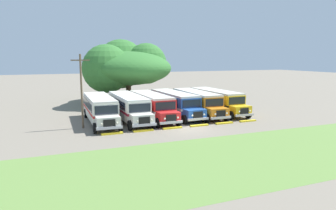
# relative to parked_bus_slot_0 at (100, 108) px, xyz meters

# --- Properties ---
(ground_plane) EXTENTS (220.00, 220.00, 0.00)m
(ground_plane) POSITION_rel_parked_bus_slot_0_xyz_m (7.55, -6.29, -1.58)
(ground_plane) COLOR slate
(foreground_grass_strip) EXTENTS (80.00, 11.09, 0.01)m
(foreground_grass_strip) POSITION_rel_parked_bus_slot_0_xyz_m (7.55, -15.68, -1.58)
(foreground_grass_strip) COLOR olive
(foreground_grass_strip) RESTS_ON ground_plane
(parked_bus_slot_0) EXTENTS (2.98, 10.88, 2.82)m
(parked_bus_slot_0) POSITION_rel_parked_bus_slot_0_xyz_m (0.00, 0.00, 0.00)
(parked_bus_slot_0) COLOR silver
(parked_bus_slot_0) RESTS_ON ground_plane
(parked_bus_slot_1) EXTENTS (2.73, 10.85, 2.82)m
(parked_bus_slot_1) POSITION_rel_parked_bus_slot_0_xyz_m (3.18, -0.03, 0.00)
(parked_bus_slot_1) COLOR silver
(parked_bus_slot_1) RESTS_ON ground_plane
(parked_bus_slot_2) EXTENTS (2.74, 10.85, 2.82)m
(parked_bus_slot_2) POSITION_rel_parked_bus_slot_0_xyz_m (5.94, 0.11, 0.00)
(parked_bus_slot_2) COLOR red
(parked_bus_slot_2) RESTS_ON ground_plane
(parked_bus_slot_3) EXTENTS (2.94, 10.87, 2.82)m
(parked_bus_slot_3) POSITION_rel_parked_bus_slot_0_xyz_m (9.06, 0.59, 0.00)
(parked_bus_slot_3) COLOR #23519E
(parked_bus_slot_3) RESTS_ON ground_plane
(parked_bus_slot_4) EXTENTS (2.90, 10.87, 2.82)m
(parked_bus_slot_4) POSITION_rel_parked_bus_slot_0_xyz_m (11.96, 0.32, 0.00)
(parked_bus_slot_4) COLOR orange
(parked_bus_slot_4) RESTS_ON ground_plane
(parked_bus_slot_5) EXTENTS (2.87, 10.86, 2.82)m
(parked_bus_slot_5) POSITION_rel_parked_bus_slot_0_xyz_m (14.95, 0.66, 0.00)
(parked_bus_slot_5) COLOR yellow
(parked_bus_slot_5) RESTS_ON ground_plane
(curb_wheelstop_0) EXTENTS (2.00, 0.36, 0.15)m
(curb_wheelstop_0) POSITION_rel_parked_bus_slot_0_xyz_m (0.04, -5.76, -1.51)
(curb_wheelstop_0) COLOR yellow
(curb_wheelstop_0) RESTS_ON ground_plane
(curb_wheelstop_1) EXTENTS (2.00, 0.36, 0.15)m
(curb_wheelstop_1) POSITION_rel_parked_bus_slot_0_xyz_m (3.04, -5.76, -1.51)
(curb_wheelstop_1) COLOR yellow
(curb_wheelstop_1) RESTS_ON ground_plane
(curb_wheelstop_2) EXTENTS (2.00, 0.36, 0.15)m
(curb_wheelstop_2) POSITION_rel_parked_bus_slot_0_xyz_m (6.05, -5.76, -1.51)
(curb_wheelstop_2) COLOR yellow
(curb_wheelstop_2) RESTS_ON ground_plane
(curb_wheelstop_3) EXTENTS (2.00, 0.36, 0.15)m
(curb_wheelstop_3) POSITION_rel_parked_bus_slot_0_xyz_m (9.05, -5.76, -1.51)
(curb_wheelstop_3) COLOR yellow
(curb_wheelstop_3) RESTS_ON ground_plane
(curb_wheelstop_4) EXTENTS (2.00, 0.36, 0.15)m
(curb_wheelstop_4) POSITION_rel_parked_bus_slot_0_xyz_m (12.06, -5.76, -1.51)
(curb_wheelstop_4) COLOR yellow
(curb_wheelstop_4) RESTS_ON ground_plane
(curb_wheelstop_5) EXTENTS (2.00, 0.36, 0.15)m
(curb_wheelstop_5) POSITION_rel_parked_bus_slot_0_xyz_m (15.07, -5.76, -1.51)
(curb_wheelstop_5) COLOR yellow
(curb_wheelstop_5) RESTS_ON ground_plane
(broad_shade_tree) EXTENTS (13.48, 14.84, 9.85)m
(broad_shade_tree) POSITION_rel_parked_bus_slot_0_xyz_m (6.36, 13.36, 3.99)
(broad_shade_tree) COLOR brown
(broad_shade_tree) RESTS_ON ground_plane
(utility_pole) EXTENTS (1.80, 0.20, 7.32)m
(utility_pole) POSITION_rel_parked_bus_slot_0_xyz_m (-2.09, -2.11, 2.33)
(utility_pole) COLOR brown
(utility_pole) RESTS_ON ground_plane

